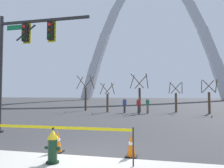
% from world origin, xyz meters
% --- Properties ---
extents(ground_plane, '(240.00, 240.00, 0.00)m').
position_xyz_m(ground_plane, '(0.00, 0.00, 0.00)').
color(ground_plane, '#333335').
extents(fire_hydrant, '(0.46, 0.48, 0.99)m').
position_xyz_m(fire_hydrant, '(-0.62, -0.72, 0.47)').
color(fire_hydrant, black).
rests_on(fire_hydrant, ground).
extents(caution_tape_barrier, '(5.05, 0.09, 1.04)m').
position_xyz_m(caution_tape_barrier, '(-0.89, -0.54, 0.71)').
color(caution_tape_barrier, '#232326').
rests_on(caution_tape_barrier, ground).
extents(traffic_cone_by_hydrant, '(0.36, 0.36, 0.73)m').
position_xyz_m(traffic_cone_by_hydrant, '(-1.02, 0.35, 0.36)').
color(traffic_cone_by_hydrant, black).
rests_on(traffic_cone_by_hydrant, ground).
extents(traffic_cone_mid_sidewalk, '(0.36, 0.36, 0.73)m').
position_xyz_m(traffic_cone_mid_sidewalk, '(1.45, 0.37, 0.36)').
color(traffic_cone_mid_sidewalk, black).
rests_on(traffic_cone_mid_sidewalk, ground).
extents(traffic_signal_gantry, '(5.02, 0.44, 6.00)m').
position_xyz_m(traffic_signal_gantry, '(-4.51, 3.09, 4.07)').
color(traffic_signal_gantry, '#232326').
rests_on(traffic_signal_gantry, ground).
extents(monument_arch, '(52.35, 3.23, 47.70)m').
position_xyz_m(monument_arch, '(0.00, 69.27, 20.77)').
color(monument_arch, '#B2B5BC').
rests_on(monument_arch, ground).
extents(tree_far_left, '(1.94, 1.95, 4.21)m').
position_xyz_m(tree_far_left, '(-6.35, 18.00, 1.87)').
color(tree_far_left, '#473323').
rests_on(tree_far_left, ground).
extents(tree_left_mid, '(1.49, 1.50, 3.19)m').
position_xyz_m(tree_left_mid, '(-3.17, 16.12, 1.42)').
color(tree_left_mid, brown).
rests_on(tree_left_mid, ground).
extents(tree_center_left, '(1.92, 1.93, 4.17)m').
position_xyz_m(tree_center_left, '(0.28, 16.67, 1.85)').
color(tree_center_left, '#473323').
rests_on(tree_center_left, ground).
extents(tree_center_right, '(1.53, 1.54, 3.29)m').
position_xyz_m(tree_center_right, '(4.14, 17.83, 1.46)').
color(tree_center_right, brown).
rests_on(tree_center_right, ground).
extents(tree_right_mid, '(1.59, 1.60, 3.42)m').
position_xyz_m(tree_right_mid, '(7.28, 16.70, 1.52)').
color(tree_right_mid, brown).
rests_on(tree_right_mid, ground).
extents(pedestrian_walking_left, '(0.39, 0.35, 1.59)m').
position_xyz_m(pedestrian_walking_left, '(-1.21, 15.67, 0.82)').
color(pedestrian_walking_left, '#38383D').
rests_on(pedestrian_walking_left, ground).
extents(pedestrian_standing_center, '(0.39, 0.34, 1.59)m').
position_xyz_m(pedestrian_standing_center, '(0.38, 14.41, 0.82)').
color(pedestrian_standing_center, '#38383D').
rests_on(pedestrian_standing_center, ground).
extents(pedestrian_walking_right, '(0.36, 0.25, 1.59)m').
position_xyz_m(pedestrian_walking_right, '(1.18, 15.62, 0.82)').
color(pedestrian_walking_right, brown).
rests_on(pedestrian_walking_right, ground).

